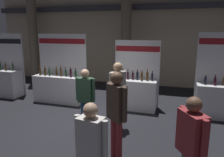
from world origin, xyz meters
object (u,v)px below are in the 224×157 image
(visitor_0, at_px, (118,90))
(visitor_6, at_px, (85,96))
(visitor_8, at_px, (91,146))
(exhibitor_booth_2, at_px, (135,91))
(visitor_9, at_px, (116,109))
(exhibitor_booth_1, at_px, (60,85))
(visitor_2, at_px, (191,141))

(visitor_0, distance_m, visitor_6, 0.84)
(visitor_8, bearing_deg, visitor_0, 107.35)
(exhibitor_booth_2, xyz_separation_m, visitor_9, (0.28, -3.09, 0.51))
(exhibitor_booth_2, relative_size, visitor_8, 1.39)
(visitor_6, bearing_deg, exhibitor_booth_2, -112.27)
(visitor_6, bearing_deg, visitor_9, 137.24)
(visitor_6, xyz_separation_m, visitor_8, (1.10, -2.27, -0.00))
(exhibitor_booth_1, distance_m, visitor_0, 3.12)
(exhibitor_booth_1, height_order, visitor_2, exhibitor_booth_1)
(exhibitor_booth_1, distance_m, visitor_9, 4.31)
(exhibitor_booth_2, bearing_deg, visitor_2, -67.21)
(visitor_2, bearing_deg, visitor_0, -173.44)
(exhibitor_booth_1, relative_size, visitor_0, 1.36)
(exhibitor_booth_2, distance_m, visitor_2, 4.20)
(visitor_2, bearing_deg, exhibitor_booth_2, 171.08)
(visitor_2, distance_m, visitor_9, 1.54)
(exhibitor_booth_2, height_order, visitor_6, exhibitor_booth_2)
(exhibitor_booth_2, xyz_separation_m, visitor_6, (-0.85, -2.04, 0.37))
(visitor_0, xyz_separation_m, visitor_9, (0.39, -1.44, 0.03))
(visitor_8, height_order, visitor_9, visitor_9)
(exhibitor_booth_2, bearing_deg, visitor_9, -84.91)
(visitor_0, xyz_separation_m, visitor_6, (-0.74, -0.39, -0.11))
(visitor_2, bearing_deg, visitor_8, -103.20)
(exhibitor_booth_1, distance_m, visitor_8, 5.21)
(exhibitor_booth_1, relative_size, visitor_8, 1.51)
(visitor_6, bearing_deg, visitor_0, -151.97)
(exhibitor_booth_1, bearing_deg, visitor_2, -40.79)
(exhibitor_booth_2, xyz_separation_m, visitor_2, (1.62, -3.85, 0.43))
(visitor_2, bearing_deg, visitor_9, -151.14)
(exhibitor_booth_1, bearing_deg, visitor_8, -54.57)
(visitor_0, bearing_deg, visitor_9, -131.57)
(exhibitor_booth_1, xyz_separation_m, visitor_9, (3.04, -3.02, 0.50))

